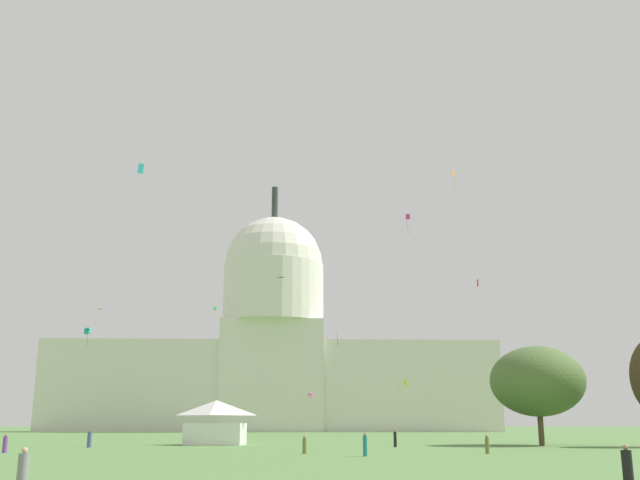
{
  "coord_description": "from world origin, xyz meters",
  "views": [
    {
      "loc": [
        0.5,
        -20.41,
        2.6
      ],
      "look_at": [
        4.53,
        101.14,
        32.83
      ],
      "focal_mm": 41.12,
      "sensor_mm": 36.0,
      "label": 1
    }
  ],
  "objects_px": {
    "person_denim_lawn_far_right": "(90,440)",
    "kite_green_mid": "(215,310)",
    "kite_orange_mid": "(337,333)",
    "kite_magenta_high": "(408,219)",
    "kite_cyan_high": "(141,169)",
    "kite_gold_mid": "(99,312)",
    "kite_turquoise_low": "(87,331)",
    "kite_red_mid": "(478,283)",
    "person_black_edge_east": "(395,439)",
    "capitol_building": "(273,348)",
    "event_tent": "(216,422)",
    "person_olive_deep_crowd": "(487,445)",
    "tree_east_near": "(538,381)",
    "kite_black_mid": "(282,279)",
    "person_teal_near_tent": "(365,445)",
    "kite_orange_high": "(453,175)",
    "kite_white_low": "(392,392)",
    "kite_pink_low": "(311,395)",
    "person_black_near_tree_west": "(627,465)",
    "person_olive_back_left": "(305,445)",
    "person_grey_back_center": "(23,472)",
    "kite_yellow_low": "(406,386)",
    "person_purple_front_center": "(5,444)"
  },
  "relations": [
    {
      "from": "kite_yellow_low",
      "to": "kite_orange_high",
      "type": "bearing_deg",
      "value": -27.76
    },
    {
      "from": "kite_cyan_high",
      "to": "kite_pink_low",
      "type": "height_order",
      "value": "kite_cyan_high"
    },
    {
      "from": "person_denim_lawn_far_right",
      "to": "kite_cyan_high",
      "type": "bearing_deg",
      "value": -105.65
    },
    {
      "from": "person_black_near_tree_west",
      "to": "kite_yellow_low",
      "type": "relative_size",
      "value": 0.38
    },
    {
      "from": "event_tent",
      "to": "person_teal_near_tent",
      "type": "xyz_separation_m",
      "value": [
        14.62,
        -29.22,
        -1.68
      ]
    },
    {
      "from": "person_teal_near_tent",
      "to": "kite_white_low",
      "type": "xyz_separation_m",
      "value": [
        16.12,
        106.29,
        8.08
      ]
    },
    {
      "from": "kite_yellow_low",
      "to": "person_olive_deep_crowd",
      "type": "bearing_deg",
      "value": -169.78
    },
    {
      "from": "event_tent",
      "to": "person_black_edge_east",
      "type": "xyz_separation_m",
      "value": [
        19.75,
        -8.3,
        -1.67
      ]
    },
    {
      "from": "capitol_building",
      "to": "person_grey_back_center",
      "type": "distance_m",
      "value": 175.62
    },
    {
      "from": "event_tent",
      "to": "person_black_edge_east",
      "type": "relative_size",
      "value": 4.05
    },
    {
      "from": "kite_magenta_high",
      "to": "person_denim_lawn_far_right",
      "type": "bearing_deg",
      "value": 103.76
    },
    {
      "from": "person_olive_back_left",
      "to": "kite_red_mid",
      "type": "height_order",
      "value": "kite_red_mid"
    },
    {
      "from": "kite_red_mid",
      "to": "kite_turquoise_low",
      "type": "xyz_separation_m",
      "value": [
        -62.02,
        0.78,
        -7.93
      ]
    },
    {
      "from": "person_denim_lawn_far_right",
      "to": "kite_pink_low",
      "type": "height_order",
      "value": "kite_pink_low"
    },
    {
      "from": "event_tent",
      "to": "person_teal_near_tent",
      "type": "height_order",
      "value": "event_tent"
    },
    {
      "from": "person_black_near_tree_west",
      "to": "kite_cyan_high",
      "type": "bearing_deg",
      "value": 145.87
    },
    {
      "from": "person_teal_near_tent",
      "to": "kite_green_mid",
      "type": "xyz_separation_m",
      "value": [
        -23.77,
        106.26,
        26.32
      ]
    },
    {
      "from": "kite_orange_mid",
      "to": "kite_magenta_high",
      "type": "xyz_separation_m",
      "value": [
        13.61,
        -26.43,
        21.18
      ]
    },
    {
      "from": "person_denim_lawn_far_right",
      "to": "kite_orange_high",
      "type": "distance_m",
      "value": 107.76
    },
    {
      "from": "kite_orange_mid",
      "to": "kite_yellow_low",
      "type": "bearing_deg",
      "value": -89.08
    },
    {
      "from": "person_olive_back_left",
      "to": "kite_red_mid",
      "type": "xyz_separation_m",
      "value": [
        28.48,
        51.63,
        23.67
      ]
    },
    {
      "from": "person_denim_lawn_far_right",
      "to": "kite_green_mid",
      "type": "distance_m",
      "value": 89.25
    },
    {
      "from": "kite_orange_high",
      "to": "kite_turquoise_low",
      "type": "bearing_deg",
      "value": -158.29
    },
    {
      "from": "person_denim_lawn_far_right",
      "to": "kite_yellow_low",
      "type": "bearing_deg",
      "value": -143.08
    },
    {
      "from": "kite_orange_mid",
      "to": "kite_turquoise_low",
      "type": "height_order",
      "value": "kite_orange_mid"
    },
    {
      "from": "tree_east_near",
      "to": "kite_black_mid",
      "type": "bearing_deg",
      "value": 115.85
    },
    {
      "from": "person_black_edge_east",
      "to": "kite_pink_low",
      "type": "xyz_separation_m",
      "value": [
        -6.99,
        94.22,
        7.83
      ]
    },
    {
      "from": "kite_white_low",
      "to": "kite_gold_mid",
      "type": "bearing_deg",
      "value": 27.15
    },
    {
      "from": "kite_pink_low",
      "to": "kite_white_low",
      "type": "bearing_deg",
      "value": 133.59
    },
    {
      "from": "kite_red_mid",
      "to": "kite_gold_mid",
      "type": "bearing_deg",
      "value": 104.73
    },
    {
      "from": "person_denim_lawn_far_right",
      "to": "person_teal_near_tent",
      "type": "bearing_deg",
      "value": 124.84
    },
    {
      "from": "tree_east_near",
      "to": "person_purple_front_center",
      "type": "bearing_deg",
      "value": -160.84
    },
    {
      "from": "event_tent",
      "to": "person_olive_deep_crowd",
      "type": "height_order",
      "value": "event_tent"
    },
    {
      "from": "person_black_edge_east",
      "to": "kite_turquoise_low",
      "type": "xyz_separation_m",
      "value": [
        -43.28,
        36.59,
        15.57
      ]
    },
    {
      "from": "event_tent",
      "to": "kite_yellow_low",
      "type": "height_order",
      "value": "kite_yellow_low"
    },
    {
      "from": "person_black_near_tree_west",
      "to": "person_olive_back_left",
      "type": "bearing_deg",
      "value": 141.18
    },
    {
      "from": "kite_gold_mid",
      "to": "kite_turquoise_low",
      "type": "relative_size",
      "value": 1.33
    },
    {
      "from": "person_olive_deep_crowd",
      "to": "kite_white_low",
      "type": "distance_m",
      "value": 102.28
    },
    {
      "from": "kite_white_low",
      "to": "kite_turquoise_low",
      "type": "relative_size",
      "value": 0.79
    },
    {
      "from": "kite_turquoise_low",
      "to": "person_black_edge_east",
      "type": "bearing_deg",
      "value": -122.86
    },
    {
      "from": "event_tent",
      "to": "kite_yellow_low",
      "type": "relative_size",
      "value": 1.73
    },
    {
      "from": "event_tent",
      "to": "kite_turquoise_low",
      "type": "distance_m",
      "value": 39.34
    },
    {
      "from": "person_black_edge_east",
      "to": "person_denim_lawn_far_right",
      "type": "xyz_separation_m",
      "value": [
        -31.94,
        0.13,
        -0.07
      ]
    },
    {
      "from": "kite_yellow_low",
      "to": "person_denim_lawn_far_right",
      "type": "bearing_deg",
      "value": 157.56
    },
    {
      "from": "person_denim_lawn_far_right",
      "to": "kite_white_low",
      "type": "distance_m",
      "value": 95.79
    },
    {
      "from": "capitol_building",
      "to": "kite_turquoise_low",
      "type": "xyz_separation_m",
      "value": [
        -26.35,
        -87.5,
        -5.82
      ]
    },
    {
      "from": "kite_orange_mid",
      "to": "kite_cyan_high",
      "type": "bearing_deg",
      "value": -127.09
    },
    {
      "from": "tree_east_near",
      "to": "person_grey_back_center",
      "type": "distance_m",
      "value": 67.14
    },
    {
      "from": "tree_east_near",
      "to": "kite_pink_low",
      "type": "xyz_separation_m",
      "value": [
        -24.16,
        89.43,
        1.57
      ]
    },
    {
      "from": "kite_orange_mid",
      "to": "kite_green_mid",
      "type": "xyz_separation_m",
      "value": [
        -28.22,
        -9.93,
        4.05
      ]
    }
  ]
}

